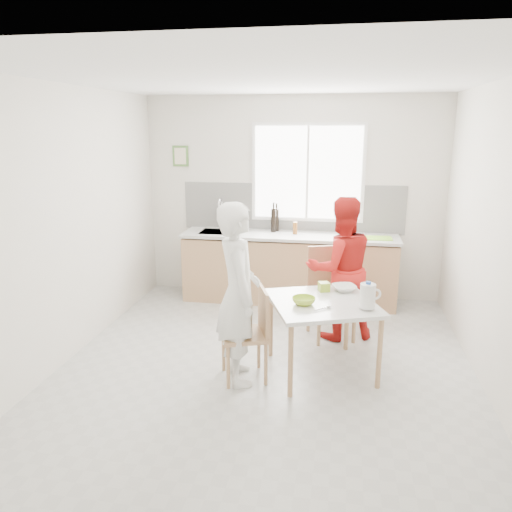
{
  "coord_description": "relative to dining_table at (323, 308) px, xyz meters",
  "views": [
    {
      "loc": [
        0.68,
        -4.45,
        2.31
      ],
      "look_at": [
        -0.14,
        0.2,
        1.07
      ],
      "focal_mm": 35.0,
      "sensor_mm": 36.0,
      "label": 1
    }
  ],
  "objects": [
    {
      "name": "soap_bottle",
      "position": [
        -1.14,
        2.05,
        0.37
      ],
      "size": [
        0.11,
        0.11,
        0.18
      ],
      "primitive_type": "imported",
      "rotation": [
        0.0,
        0.0,
        0.38
      ],
      "color": "#999999",
      "rests_on": "kitchen_counter"
    },
    {
      "name": "backsplash",
      "position": [
        -0.53,
        2.25,
        0.58
      ],
      "size": [
        3.0,
        0.02,
        0.65
      ],
      "primitive_type": "cube",
      "color": "white",
      "rests_on": "room_shell"
    },
    {
      "name": "spoon",
      "position": [
        0.0,
        -0.23,
        0.08
      ],
      "size": [
        0.13,
        0.11,
        0.01
      ],
      "primitive_type": "cylinder",
      "rotation": [
        0.0,
        1.57,
        0.71
      ],
      "color": "#A5A5AA",
      "rests_on": "dining_table"
    },
    {
      "name": "milk_jug",
      "position": [
        0.4,
        -0.15,
        0.2
      ],
      "size": [
        0.19,
        0.14,
        0.24
      ],
      "rotation": [
        0.0,
        0.0,
        0.36
      ],
      "color": "white",
      "rests_on": "dining_table"
    },
    {
      "name": "green_box",
      "position": [
        -0.0,
        0.3,
        0.12
      ],
      "size": [
        0.13,
        0.13,
        0.09
      ],
      "primitive_type": "cube",
      "rotation": [
        0.0,
        0.0,
        0.36
      ],
      "color": "#93B529",
      "rests_on": "dining_table"
    },
    {
      "name": "dining_table",
      "position": [
        0.0,
        0.0,
        0.0
      ],
      "size": [
        1.19,
        1.19,
        0.71
      ],
      "rotation": [
        0.0,
        0.0,
        0.36
      ],
      "color": "silver",
      "rests_on": "ground"
    },
    {
      "name": "chair_left",
      "position": [
        -0.64,
        -0.24,
        -0.16
      ],
      "size": [
        0.52,
        0.52,
        0.87
      ],
      "rotation": [
        0.0,
        0.0,
        -1.21
      ],
      "color": "tan",
      "rests_on": "ground"
    },
    {
      "name": "ground",
      "position": [
        -0.53,
        0.01,
        -0.64
      ],
      "size": [
        4.5,
        4.5,
        0.0
      ],
      "primitive_type": "plane",
      "color": "#B7B7B2",
      "rests_on": "ground"
    },
    {
      "name": "wine_bottle_b",
      "position": [
        -0.73,
        2.14,
        0.43
      ],
      "size": [
        0.07,
        0.07,
        0.3
      ],
      "primitive_type": "cylinder",
      "color": "black",
      "rests_on": "kitchen_counter"
    },
    {
      "name": "chair_far",
      "position": [
        0.04,
        0.9,
        -0.09
      ],
      "size": [
        0.6,
        0.6,
        1.01
      ],
      "rotation": [
        0.0,
        0.0,
        0.36
      ],
      "color": "tan",
      "rests_on": "ground"
    },
    {
      "name": "picture_frame",
      "position": [
        -2.08,
        2.24,
        1.26
      ],
      "size": [
        0.22,
        0.03,
        0.28
      ],
      "color": "#52823B",
      "rests_on": "room_shell"
    },
    {
      "name": "window",
      "position": [
        -0.33,
        2.23,
        1.06
      ],
      "size": [
        1.5,
        0.06,
        1.3
      ],
      "color": "white",
      "rests_on": "room_shell"
    },
    {
      "name": "bowl_green",
      "position": [
        -0.17,
        -0.12,
        0.11
      ],
      "size": [
        0.28,
        0.28,
        0.07
      ],
      "primitive_type": "imported",
      "rotation": [
        0.0,
        0.0,
        0.36
      ],
      "color": "#A4CC2F",
      "rests_on": "dining_table"
    },
    {
      "name": "kitchen_counter",
      "position": [
        -0.54,
        1.96,
        -0.22
      ],
      "size": [
        2.84,
        0.64,
        1.37
      ],
      "color": "tan",
      "rests_on": "ground"
    },
    {
      "name": "wine_bottle_a",
      "position": [
        -0.76,
        2.07,
        0.44
      ],
      "size": [
        0.07,
        0.07,
        0.32
      ],
      "primitive_type": "cylinder",
      "color": "black",
      "rests_on": "kitchen_counter"
    },
    {
      "name": "person_white",
      "position": [
        -0.75,
        -0.28,
        0.2
      ],
      "size": [
        0.59,
        0.71,
        1.67
      ],
      "primitive_type": "imported",
      "rotation": [
        0.0,
        0.0,
        1.93
      ],
      "color": "white",
      "rests_on": "ground"
    },
    {
      "name": "room_shell",
      "position": [
        -0.53,
        0.01,
        1.0
      ],
      "size": [
        4.5,
        4.5,
        4.5
      ],
      "color": "silver",
      "rests_on": "ground"
    },
    {
      "name": "cutting_board",
      "position": [
        0.6,
        1.89,
        0.29
      ],
      "size": [
        0.36,
        0.26,
        0.01
      ],
      "primitive_type": "cube",
      "rotation": [
        0.0,
        0.0,
        0.03
      ],
      "color": "#8BD932",
      "rests_on": "kitchen_counter"
    },
    {
      "name": "person_red",
      "position": [
        0.15,
        0.87,
        0.15
      ],
      "size": [
        0.93,
        0.83,
        1.58
      ],
      "primitive_type": "imported",
      "rotation": [
        0.0,
        0.0,
        3.5
      ],
      "color": "red",
      "rests_on": "ground"
    },
    {
      "name": "bowl_white",
      "position": [
        0.19,
        0.34,
        0.1
      ],
      "size": [
        0.3,
        0.3,
        0.06
      ],
      "primitive_type": "imported",
      "rotation": [
        0.0,
        0.0,
        0.36
      ],
      "color": "white",
      "rests_on": "dining_table"
    },
    {
      "name": "jar_amber",
      "position": [
        -0.46,
        1.98,
        0.36
      ],
      "size": [
        0.06,
        0.06,
        0.16
      ],
      "primitive_type": "cylinder",
      "color": "brown",
      "rests_on": "kitchen_counter"
    }
  ]
}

